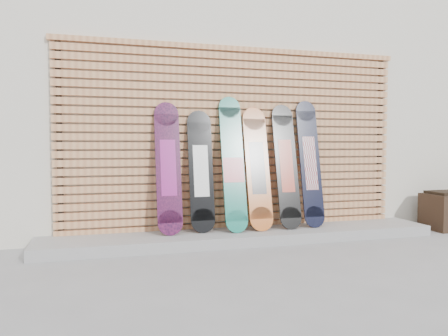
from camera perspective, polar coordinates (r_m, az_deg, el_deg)
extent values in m
plane|color=gray|center=(4.58, 7.27, -11.10)|extent=(80.00, 80.00, 0.00)
cube|color=beige|center=(7.93, 0.57, 7.97)|extent=(12.00, 5.00, 3.60)
cube|color=gray|center=(5.13, 2.66, -8.85)|extent=(4.60, 0.70, 0.12)
cube|color=tan|center=(5.38, 1.67, -7.44)|extent=(4.20, 0.05, 0.08)
cube|color=tan|center=(5.37, 1.67, -6.42)|extent=(4.20, 0.05, 0.08)
cube|color=tan|center=(5.35, 1.67, -5.40)|extent=(4.20, 0.05, 0.07)
cube|color=tan|center=(5.34, 1.67, -4.37)|extent=(4.20, 0.05, 0.07)
cube|color=tan|center=(5.33, 1.67, -3.33)|extent=(4.20, 0.05, 0.07)
cube|color=tan|center=(5.32, 1.67, -2.29)|extent=(4.20, 0.05, 0.07)
cube|color=tan|center=(5.31, 1.67, -1.25)|extent=(4.20, 0.05, 0.07)
cube|color=tan|center=(5.30, 1.68, -0.21)|extent=(4.20, 0.05, 0.07)
cube|color=tan|center=(5.30, 1.68, 0.84)|extent=(4.20, 0.05, 0.07)
cube|color=tan|center=(5.29, 1.68, 1.89)|extent=(4.20, 0.05, 0.08)
cube|color=tan|center=(5.29, 1.68, 2.94)|extent=(4.20, 0.05, 0.08)
cube|color=tan|center=(5.29, 1.68, 3.99)|extent=(4.20, 0.05, 0.08)
cube|color=tan|center=(5.30, 1.68, 5.04)|extent=(4.20, 0.05, 0.08)
cube|color=tan|center=(5.30, 1.69, 6.09)|extent=(4.20, 0.05, 0.08)
cube|color=tan|center=(5.31, 1.69, 7.13)|extent=(4.20, 0.05, 0.08)
cube|color=tan|center=(5.32, 1.69, 8.17)|extent=(4.20, 0.05, 0.08)
cube|color=tan|center=(5.33, 1.69, 9.21)|extent=(4.20, 0.05, 0.08)
cube|color=tan|center=(5.34, 1.69, 10.25)|extent=(4.20, 0.05, 0.08)
cube|color=tan|center=(5.35, 1.69, 11.28)|extent=(4.20, 0.05, 0.08)
cube|color=tan|center=(5.36, 1.70, 12.31)|extent=(4.20, 0.05, 0.08)
cube|color=tan|center=(5.38, 1.70, 13.32)|extent=(4.20, 0.05, 0.08)
cube|color=tan|center=(5.40, 1.70, 14.34)|extent=(4.20, 0.05, 0.08)
cube|color=black|center=(5.08, -20.68, 2.85)|extent=(0.06, 0.04, 2.23)
cube|color=black|center=(6.24, 19.60, 2.86)|extent=(0.06, 0.04, 2.23)
cube|color=tan|center=(5.42, 1.70, 15.27)|extent=(4.26, 0.07, 0.06)
cube|color=black|center=(4.92, -7.29, 0.04)|extent=(0.28, 0.26, 1.21)
cylinder|color=black|center=(4.87, -7.03, -7.14)|extent=(0.28, 0.08, 0.28)
cylinder|color=black|center=(5.05, -7.55, 6.98)|extent=(0.28, 0.08, 0.28)
cube|color=#931D79|center=(4.92, -7.29, 0.04)|extent=(0.17, 0.15, 0.63)
cube|color=black|center=(5.02, -3.04, -0.38)|extent=(0.28, 0.23, 1.12)
cylinder|color=black|center=(4.98, -2.75, -6.88)|extent=(0.28, 0.07, 0.28)
cylinder|color=black|center=(5.11, -3.32, 5.95)|extent=(0.28, 0.07, 0.28)
cube|color=white|center=(5.02, -3.04, -0.38)|extent=(0.17, 0.13, 0.59)
cube|color=#0B6F5B|center=(5.06, 1.18, 0.62)|extent=(0.26, 0.32, 1.32)
cylinder|color=#0B6F5B|center=(4.99, 1.68, -6.99)|extent=(0.26, 0.08, 0.26)
cylinder|color=#0B6F5B|center=(5.22, 0.70, 7.90)|extent=(0.26, 0.08, 0.26)
cube|color=#D54B59|center=(5.05, 1.24, -0.28)|extent=(0.25, 0.09, 0.29)
cube|color=#BF5314|center=(5.17, 4.40, 0.00)|extent=(0.29, 0.30, 1.17)
cylinder|color=#BF5314|center=(5.10, 4.92, -6.65)|extent=(0.29, 0.09, 0.28)
cylinder|color=#BF5314|center=(5.30, 3.90, 6.40)|extent=(0.29, 0.09, 0.28)
cube|color=black|center=(5.17, 4.40, 0.00)|extent=(0.18, 0.17, 0.61)
cube|color=black|center=(5.31, 8.13, 0.28)|extent=(0.27, 0.30, 1.23)
cylinder|color=black|center=(5.25, 8.71, -6.48)|extent=(0.27, 0.08, 0.27)
cylinder|color=black|center=(5.44, 7.57, 6.80)|extent=(0.27, 0.08, 0.27)
cube|color=maroon|center=(5.31, 8.13, 0.28)|extent=(0.17, 0.17, 0.63)
cube|color=black|center=(5.46, 11.16, 0.62)|extent=(0.26, 0.29, 1.29)
cylinder|color=black|center=(5.40, 11.74, -6.27)|extent=(0.26, 0.07, 0.26)
cylinder|color=black|center=(5.59, 10.60, 7.29)|extent=(0.26, 0.07, 0.26)
cube|color=silver|center=(5.46, 11.16, 0.62)|extent=(0.16, 0.16, 0.65)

